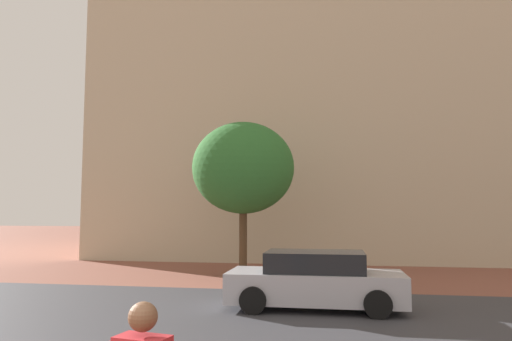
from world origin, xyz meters
TOP-DOWN VIEW (x-y plane):
  - ground_plane at (0.00, 10.00)m, footprint 120.00×120.00m
  - street_asphalt_strip at (0.00, 7.78)m, footprint 120.00×8.83m
  - landmark_building at (3.48, 26.32)m, footprint 28.66×14.52m
  - car_silver at (1.64, 9.73)m, footprint 4.33×1.97m
  - tree_curb_far at (-1.26, 15.13)m, footprint 3.89×3.89m

SIDE VIEW (x-z plane):
  - ground_plane at x=0.00m, z-range 0.00..0.00m
  - street_asphalt_strip at x=0.00m, z-range 0.00..0.00m
  - car_silver at x=1.64m, z-range -0.02..1.38m
  - tree_curb_far at x=-1.26m, z-range 1.15..6.97m
  - landmark_building at x=3.48m, z-range -8.00..31.52m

